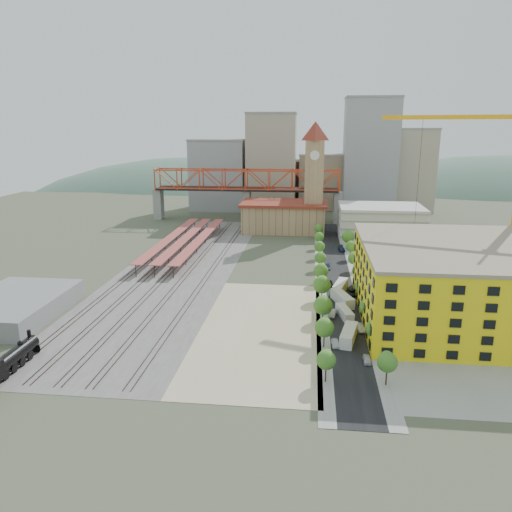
# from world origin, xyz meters

# --- Properties ---
(ground) EXTENTS (400.00, 400.00, 0.00)m
(ground) POSITION_xyz_m (0.00, 0.00, 0.00)
(ground) COLOR #474C38
(ground) RESTS_ON ground
(ballast_strip) EXTENTS (36.00, 165.00, 0.06)m
(ballast_strip) POSITION_xyz_m (-36.00, 17.50, 0.03)
(ballast_strip) COLOR #605E59
(ballast_strip) RESTS_ON ground
(dirt_lot) EXTENTS (28.00, 67.00, 0.06)m
(dirt_lot) POSITION_xyz_m (-4.00, -31.50, 0.03)
(dirt_lot) COLOR tan
(dirt_lot) RESTS_ON ground
(street_asphalt) EXTENTS (12.00, 170.00, 0.06)m
(street_asphalt) POSITION_xyz_m (16.00, 15.00, 0.03)
(street_asphalt) COLOR black
(street_asphalt) RESTS_ON ground
(sidewalk_west) EXTENTS (3.00, 170.00, 0.04)m
(sidewalk_west) POSITION_xyz_m (10.50, 15.00, 0.02)
(sidewalk_west) COLOR gray
(sidewalk_west) RESTS_ON ground
(sidewalk_east) EXTENTS (3.00, 170.00, 0.04)m
(sidewalk_east) POSITION_xyz_m (21.50, 15.00, 0.02)
(sidewalk_east) COLOR gray
(sidewalk_east) RESTS_ON ground
(construction_pad) EXTENTS (50.00, 90.00, 0.06)m
(construction_pad) POSITION_xyz_m (45.00, -20.00, 0.03)
(construction_pad) COLOR gray
(construction_pad) RESTS_ON ground
(rail_tracks) EXTENTS (26.56, 160.00, 0.18)m
(rail_tracks) POSITION_xyz_m (-37.80, 17.50, 0.15)
(rail_tracks) COLOR #382B23
(rail_tracks) RESTS_ON ground
(platform_canopies) EXTENTS (16.00, 80.00, 4.12)m
(platform_canopies) POSITION_xyz_m (-41.00, 45.00, 3.99)
(platform_canopies) COLOR #B44F45
(platform_canopies) RESTS_ON ground
(station_hall) EXTENTS (38.00, 24.00, 13.10)m
(station_hall) POSITION_xyz_m (-5.00, 82.00, 6.67)
(station_hall) COLOR tan
(station_hall) RESTS_ON ground
(clock_tower) EXTENTS (12.00, 12.00, 52.00)m
(clock_tower) POSITION_xyz_m (8.00, 79.99, 28.70)
(clock_tower) COLOR tan
(clock_tower) RESTS_ON ground
(parking_garage) EXTENTS (34.00, 26.00, 14.00)m
(parking_garage) POSITION_xyz_m (36.00, 70.00, 7.00)
(parking_garage) COLOR silver
(parking_garage) RESTS_ON ground
(truss_bridge) EXTENTS (94.00, 9.60, 25.60)m
(truss_bridge) POSITION_xyz_m (-25.00, 105.00, 18.86)
(truss_bridge) COLOR gray
(truss_bridge) RESTS_ON ground
(construction_building) EXTENTS (44.60, 50.60, 18.80)m
(construction_building) POSITION_xyz_m (42.00, -20.00, 9.41)
(construction_building) COLOR yellow
(construction_building) RESTS_ON ground
(warehouse) EXTENTS (22.00, 32.00, 5.00)m
(warehouse) POSITION_xyz_m (-66.00, -30.00, 2.50)
(warehouse) COLOR gray
(warehouse) RESTS_ON ground
(street_trees) EXTENTS (15.40, 124.40, 8.00)m
(street_trees) POSITION_xyz_m (16.00, 5.00, 0.00)
(street_trees) COLOR #386E21
(street_trees) RESTS_ON ground
(skyline) EXTENTS (133.00, 46.00, 60.00)m
(skyline) POSITION_xyz_m (7.47, 142.31, 22.81)
(skyline) COLOR #9EA0A3
(skyline) RESTS_ON ground
(distant_hills) EXTENTS (647.00, 264.00, 227.00)m
(distant_hills) POSITION_xyz_m (45.28, 260.00, -79.54)
(distant_hills) COLOR #4C6B59
(distant_hills) RESTS_ON ground
(locomotive) EXTENTS (3.11, 23.98, 6.00)m
(locomotive) POSITION_xyz_m (-50.00, -59.47, 2.24)
(locomotive) COLOR black
(locomotive) RESTS_ON ground
(tower_crane) EXTENTS (51.31, 17.64, 56.76)m
(tower_crane) POSITION_xyz_m (61.79, 9.33, 35.03)
(tower_crane) COLOR #FDA510
(tower_crane) RESTS_ON ground
(site_trailer_a) EXTENTS (4.74, 10.62, 2.81)m
(site_trailer_a) POSITION_xyz_m (16.00, -36.14, 1.41)
(site_trailer_a) COLOR silver
(site_trailer_a) RESTS_ON ground
(site_trailer_b) EXTENTS (4.27, 8.93, 2.36)m
(site_trailer_b) POSITION_xyz_m (16.00, -22.00, 1.18)
(site_trailer_b) COLOR silver
(site_trailer_b) RESTS_ON ground
(site_trailer_c) EXTENTS (6.03, 10.61, 2.82)m
(site_trailer_c) POSITION_xyz_m (16.00, -12.19, 1.41)
(site_trailer_c) COLOR silver
(site_trailer_c) RESTS_ON ground
(site_trailer_d) EXTENTS (5.15, 10.63, 2.81)m
(site_trailer_d) POSITION_xyz_m (16.00, -1.89, 1.41)
(site_trailer_d) COLOR silver
(site_trailer_d) RESTS_ON ground
(car_0) EXTENTS (1.97, 4.18, 1.38)m
(car_0) POSITION_xyz_m (13.00, -39.17, 0.69)
(car_0) COLOR white
(car_0) RESTS_ON ground
(car_1) EXTENTS (2.27, 4.82, 1.53)m
(car_1) POSITION_xyz_m (13.00, -21.56, 0.76)
(car_1) COLOR #A5A5AA
(car_1) RESTS_ON ground
(car_2) EXTENTS (2.49, 4.98, 1.35)m
(car_2) POSITION_xyz_m (13.00, 3.10, 0.68)
(car_2) COLOR black
(car_2) RESTS_ON ground
(car_3) EXTENTS (2.20, 4.84, 1.37)m
(car_3) POSITION_xyz_m (13.00, 20.72, 0.69)
(car_3) COLOR navy
(car_3) RESTS_ON ground
(car_4) EXTENTS (1.57, 3.86, 1.31)m
(car_4) POSITION_xyz_m (19.00, -46.19, 0.66)
(car_4) COLOR #BBBBBB
(car_4) RESTS_ON ground
(car_5) EXTENTS (2.17, 4.80, 1.53)m
(car_5) POSITION_xyz_m (19.00, -30.08, 0.76)
(car_5) COLOR #AEADB3
(car_5) RESTS_ON ground
(car_6) EXTENTS (2.70, 5.20, 1.40)m
(car_6) POSITION_xyz_m (19.00, -4.83, 0.70)
(car_6) COLOR black
(car_6) RESTS_ON ground
(car_7) EXTENTS (2.75, 5.61, 1.57)m
(car_7) POSITION_xyz_m (19.00, 46.26, 0.78)
(car_7) COLOR navy
(car_7) RESTS_ON ground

